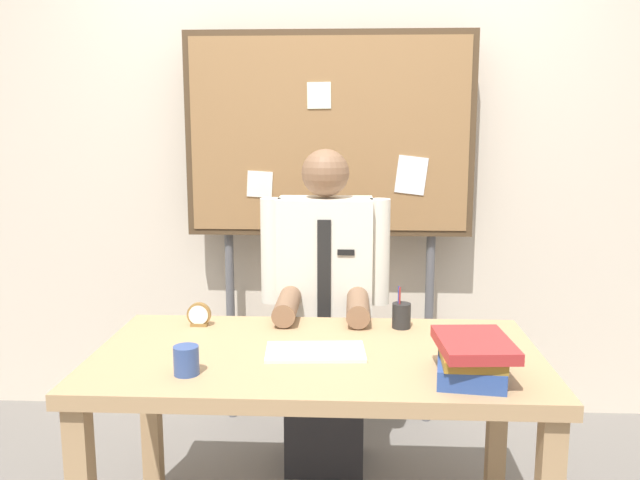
# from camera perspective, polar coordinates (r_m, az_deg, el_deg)

# --- Properties ---
(back_wall) EXTENTS (6.40, 0.08, 2.70)m
(back_wall) POSITION_cam_1_polar(r_m,az_deg,el_deg) (3.44, 0.91, 7.13)
(back_wall) COLOR beige
(back_wall) RESTS_ON ground_plane
(desk) EXTENTS (1.51, 0.81, 0.76)m
(desk) POSITION_cam_1_polar(r_m,az_deg,el_deg) (2.31, -0.24, -11.79)
(desk) COLOR tan
(desk) RESTS_ON ground_plane
(person) EXTENTS (0.55, 0.56, 1.42)m
(person) POSITION_cam_1_polar(r_m,az_deg,el_deg) (2.91, 0.44, -7.23)
(person) COLOR #2D2D33
(person) RESTS_ON ground_plane
(bulletin_board) EXTENTS (1.39, 0.09, 1.96)m
(bulletin_board) POSITION_cam_1_polar(r_m,az_deg,el_deg) (3.23, 0.80, 8.48)
(bulletin_board) COLOR #4C3823
(bulletin_board) RESTS_ON ground_plane
(book_stack) EXTENTS (0.24, 0.31, 0.13)m
(book_stack) POSITION_cam_1_polar(r_m,az_deg,el_deg) (2.08, 12.91, -9.82)
(book_stack) COLOR #2D4C99
(book_stack) RESTS_ON desk
(open_notebook) EXTENTS (0.34, 0.21, 0.01)m
(open_notebook) POSITION_cam_1_polar(r_m,az_deg,el_deg) (2.26, -0.40, -9.58)
(open_notebook) COLOR #F4EFCC
(open_notebook) RESTS_ON desk
(desk_clock) EXTENTS (0.09, 0.04, 0.09)m
(desk_clock) POSITION_cam_1_polar(r_m,az_deg,el_deg) (2.58, -10.36, -6.41)
(desk_clock) COLOR olive
(desk_clock) RESTS_ON desk
(coffee_mug) EXTENTS (0.08, 0.08, 0.09)m
(coffee_mug) POSITION_cam_1_polar(r_m,az_deg,el_deg) (2.11, -11.42, -10.10)
(coffee_mug) COLOR #334C8C
(coffee_mug) RESTS_ON desk
(pen_holder) EXTENTS (0.07, 0.07, 0.16)m
(pen_holder) POSITION_cam_1_polar(r_m,az_deg,el_deg) (2.53, 7.01, -6.44)
(pen_holder) COLOR #262626
(pen_holder) RESTS_ON desk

